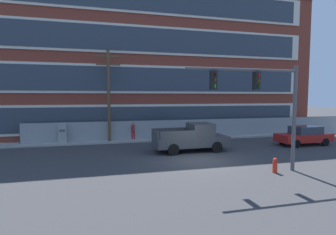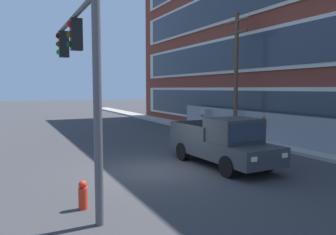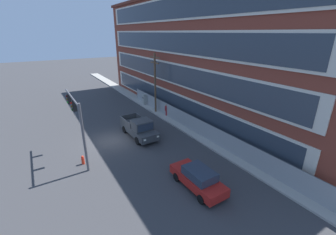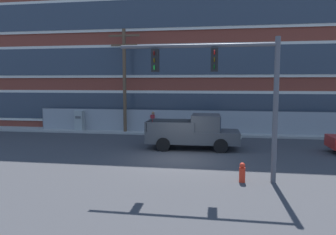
{
  "view_description": "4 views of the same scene",
  "coord_description": "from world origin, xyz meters",
  "px_view_note": "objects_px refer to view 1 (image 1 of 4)",
  "views": [
    {
      "loc": [
        -5.85,
        -15.01,
        3.96
      ],
      "look_at": [
        -0.73,
        5.08,
        2.33
      ],
      "focal_mm": 28.0,
      "sensor_mm": 36.0,
      "label": 1
    },
    {
      "loc": [
        11.56,
        -5.03,
        3.22
      ],
      "look_at": [
        -2.12,
        1.64,
        1.86
      ],
      "focal_mm": 35.0,
      "sensor_mm": 36.0,
      "label": 2
    },
    {
      "loc": [
        20.43,
        -5.68,
        10.36
      ],
      "look_at": [
        2.1,
        5.45,
        2.16
      ],
      "focal_mm": 24.0,
      "sensor_mm": 36.0,
      "label": 3
    },
    {
      "loc": [
        2.06,
        -16.16,
        3.88
      ],
      "look_at": [
        -1.06,
        2.97,
        1.83
      ],
      "focal_mm": 35.0,
      "sensor_mm": 36.0,
      "label": 4
    }
  ],
  "objects_px": {
    "utility_pole_near_corner": "(109,92)",
    "electrical_cabinet": "(63,134)",
    "sedan_red": "(304,135)",
    "traffic_signal_mast": "(264,95)",
    "fire_hydrant": "(275,165)",
    "pedestrian_near_cabinet": "(133,130)",
    "pickup_truck_dark_grey": "(192,138)"
  },
  "relations": [
    {
      "from": "traffic_signal_mast",
      "to": "electrical_cabinet",
      "type": "distance_m",
      "value": 16.27
    },
    {
      "from": "utility_pole_near_corner",
      "to": "fire_hydrant",
      "type": "bearing_deg",
      "value": -54.19
    },
    {
      "from": "pickup_truck_dark_grey",
      "to": "traffic_signal_mast",
      "type": "bearing_deg",
      "value": -74.52
    },
    {
      "from": "traffic_signal_mast",
      "to": "pickup_truck_dark_grey",
      "type": "xyz_separation_m",
      "value": [
        -1.69,
        6.1,
        -3.08
      ]
    },
    {
      "from": "sedan_red",
      "to": "fire_hydrant",
      "type": "xyz_separation_m",
      "value": [
        -7.39,
        -6.27,
        -0.42
      ]
    },
    {
      "from": "electrical_cabinet",
      "to": "fire_hydrant",
      "type": "bearing_deg",
      "value": -43.85
    },
    {
      "from": "pickup_truck_dark_grey",
      "to": "pedestrian_near_cabinet",
      "type": "relative_size",
      "value": 3.25
    },
    {
      "from": "utility_pole_near_corner",
      "to": "fire_hydrant",
      "type": "xyz_separation_m",
      "value": [
        8.13,
        -11.28,
        -4.0
      ]
    },
    {
      "from": "electrical_cabinet",
      "to": "pedestrian_near_cabinet",
      "type": "bearing_deg",
      "value": 2.68
    },
    {
      "from": "sedan_red",
      "to": "utility_pole_near_corner",
      "type": "xyz_separation_m",
      "value": [
        -15.52,
        5.0,
        3.58
      ]
    },
    {
      "from": "sedan_red",
      "to": "electrical_cabinet",
      "type": "distance_m",
      "value": 19.99
    },
    {
      "from": "fire_hydrant",
      "to": "sedan_red",
      "type": "bearing_deg",
      "value": 40.33
    },
    {
      "from": "traffic_signal_mast",
      "to": "fire_hydrant",
      "type": "xyz_separation_m",
      "value": [
        0.67,
        -0.14,
        -3.66
      ]
    },
    {
      "from": "pickup_truck_dark_grey",
      "to": "fire_hydrant",
      "type": "xyz_separation_m",
      "value": [
        2.36,
        -6.25,
        -0.58
      ]
    },
    {
      "from": "utility_pole_near_corner",
      "to": "electrical_cabinet",
      "type": "bearing_deg",
      "value": 177.34
    },
    {
      "from": "sedan_red",
      "to": "electrical_cabinet",
      "type": "xyz_separation_m",
      "value": [
        -19.31,
        5.18,
        0.06
      ]
    },
    {
      "from": "pickup_truck_dark_grey",
      "to": "fire_hydrant",
      "type": "distance_m",
      "value": 6.7
    },
    {
      "from": "fire_hydrant",
      "to": "pedestrian_near_cabinet",
      "type": "bearing_deg",
      "value": 117.19
    },
    {
      "from": "traffic_signal_mast",
      "to": "electrical_cabinet",
      "type": "xyz_separation_m",
      "value": [
        -11.25,
        11.31,
        -3.18
      ]
    },
    {
      "from": "traffic_signal_mast",
      "to": "pickup_truck_dark_grey",
      "type": "relative_size",
      "value": 1.13
    },
    {
      "from": "electrical_cabinet",
      "to": "fire_hydrant",
      "type": "xyz_separation_m",
      "value": [
        11.92,
        -11.45,
        -0.47
      ]
    },
    {
      "from": "pickup_truck_dark_grey",
      "to": "utility_pole_near_corner",
      "type": "relative_size",
      "value": 0.7
    },
    {
      "from": "sedan_red",
      "to": "pickup_truck_dark_grey",
      "type": "bearing_deg",
      "value": -179.85
    },
    {
      "from": "utility_pole_near_corner",
      "to": "electrical_cabinet",
      "type": "height_order",
      "value": "utility_pole_near_corner"
    },
    {
      "from": "pedestrian_near_cabinet",
      "to": "fire_hydrant",
      "type": "distance_m",
      "value": 13.2
    },
    {
      "from": "traffic_signal_mast",
      "to": "sedan_red",
      "type": "bearing_deg",
      "value": 37.26
    },
    {
      "from": "utility_pole_near_corner",
      "to": "pedestrian_near_cabinet",
      "type": "distance_m",
      "value": 4.03
    },
    {
      "from": "electrical_cabinet",
      "to": "fire_hydrant",
      "type": "height_order",
      "value": "electrical_cabinet"
    },
    {
      "from": "pedestrian_near_cabinet",
      "to": "electrical_cabinet",
      "type": "bearing_deg",
      "value": -177.32
    },
    {
      "from": "traffic_signal_mast",
      "to": "pedestrian_near_cabinet",
      "type": "xyz_separation_m",
      "value": [
        -5.36,
        11.58,
        -3.06
      ]
    },
    {
      "from": "traffic_signal_mast",
      "to": "electrical_cabinet",
      "type": "relative_size",
      "value": 3.62
    },
    {
      "from": "pickup_truck_dark_grey",
      "to": "fire_hydrant",
      "type": "bearing_deg",
      "value": -69.31
    }
  ]
}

